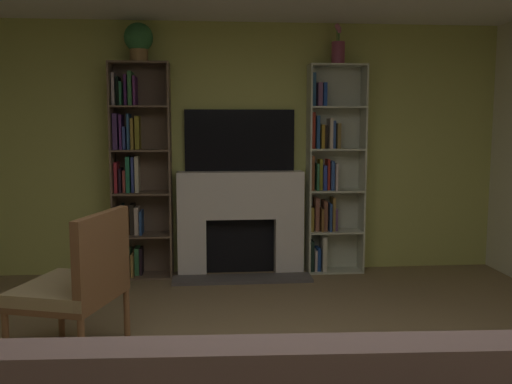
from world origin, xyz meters
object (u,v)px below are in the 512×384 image
at_px(fireplace, 240,219).
at_px(potted_plant, 139,40).
at_px(vase_with_flowers, 338,51).
at_px(tv, 240,140).
at_px(armchair, 79,282).
at_px(bookshelf_right, 329,174).
at_px(bookshelf_left, 136,174).

distance_m(fireplace, potted_plant, 2.07).
bearing_deg(potted_plant, vase_with_flowers, -0.02).
xyz_separation_m(fireplace, tv, (0.00, 0.10, 0.82)).
bearing_deg(vase_with_flowers, armchair, -136.88).
xyz_separation_m(fireplace, bookshelf_right, (0.94, 0.03, 0.47)).
distance_m(fireplace, vase_with_flowers, 2.00).
xyz_separation_m(bookshelf_left, vase_with_flowers, (2.07, -0.04, 1.25)).
bearing_deg(fireplace, tv, 90.00).
relative_size(tv, bookshelf_right, 0.52).
xyz_separation_m(tv, armchair, (-1.20, -2.18, -0.86)).
relative_size(bookshelf_left, vase_with_flowers, 5.40).
xyz_separation_m(bookshelf_right, vase_with_flowers, (0.06, -0.06, 1.26)).
distance_m(tv, potted_plant, 1.41).
bearing_deg(bookshelf_right, fireplace, -178.04).
distance_m(fireplace, bookshelf_left, 1.17).
bearing_deg(fireplace, bookshelf_right, 1.96).
height_order(tv, bookshelf_right, bookshelf_right).
relative_size(potted_plant, armchair, 0.38).
distance_m(potted_plant, armchair, 2.78).
distance_m(bookshelf_left, vase_with_flowers, 2.42).
bearing_deg(bookshelf_left, vase_with_flowers, -1.02).
bearing_deg(bookshelf_right, tv, 176.00).
bearing_deg(fireplace, armchair, -119.88).
height_order(fireplace, bookshelf_right, bookshelf_right).
bearing_deg(armchair, potted_plant, 84.63).
bearing_deg(tv, bookshelf_right, -4.00).
bearing_deg(fireplace, vase_with_flowers, -1.31).
distance_m(bookshelf_right, vase_with_flowers, 1.27).
xyz_separation_m(fireplace, potted_plant, (-1.00, -0.02, 1.81)).
height_order(potted_plant, armchair, potted_plant).
xyz_separation_m(tv, vase_with_flowers, (1.00, -0.12, 0.91)).
bearing_deg(vase_with_flowers, bookshelf_left, 178.98).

